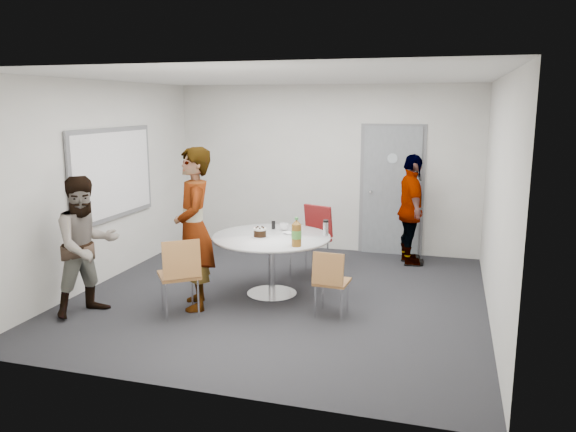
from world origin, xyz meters
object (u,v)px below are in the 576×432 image
(chair_far, at_px, (313,233))
(whiteboard, at_px, (113,174))
(chair_near_right, at_px, (330,278))
(person_right, at_px, (411,210))
(door, at_px, (392,191))
(chair_near_left, at_px, (180,269))
(table, at_px, (273,244))
(person_main, at_px, (194,229))
(person_left, at_px, (87,246))

(chair_far, bearing_deg, whiteboard, 39.03)
(chair_near_right, xyz_separation_m, person_right, (0.70, 2.48, 0.36))
(person_right, bearing_deg, door, 17.87)
(door, xyz_separation_m, chair_near_left, (-1.97, -3.48, -0.46))
(person_right, bearing_deg, table, 125.77)
(chair_near_right, xyz_separation_m, chair_far, (-0.59, 1.59, 0.13))
(door, relative_size, person_main, 1.11)
(person_main, relative_size, person_right, 1.15)
(chair_near_right, height_order, chair_far, chair_far)
(door, relative_size, person_left, 1.32)
(door, distance_m, person_main, 3.68)
(person_main, height_order, person_left, person_main)
(person_main, relative_size, person_left, 1.19)
(chair_far, bearing_deg, chair_near_left, 84.12)
(whiteboard, bearing_deg, person_main, -27.61)
(whiteboard, xyz_separation_m, chair_near_right, (3.21, -0.73, -0.98))
(chair_near_right, bearing_deg, door, 86.99)
(whiteboard, relative_size, chair_far, 1.94)
(chair_near_right, bearing_deg, person_main, -172.71)
(table, xyz_separation_m, chair_near_left, (-0.78, -1.00, -0.11))
(door, bearing_deg, chair_near_left, -119.57)
(chair_near_left, distance_m, chair_near_right, 1.69)
(whiteboard, relative_size, person_right, 1.14)
(table, relative_size, person_main, 0.77)
(door, bearing_deg, person_right, -56.33)
(chair_near_right, xyz_separation_m, person_main, (-1.61, -0.11, 0.48))
(person_left, distance_m, person_right, 4.62)
(person_right, bearing_deg, person_main, 122.44)
(whiteboard, bearing_deg, chair_near_right, -12.85)
(door, distance_m, whiteboard, 4.25)
(person_right, bearing_deg, whiteboard, 98.28)
(chair_far, bearing_deg, person_left, 67.50)
(door, xyz_separation_m, person_left, (-3.05, -3.66, -0.22))
(chair_near_left, height_order, chair_near_right, chair_near_left)
(person_main, bearing_deg, person_right, 110.46)
(chair_far, bearing_deg, table, 97.26)
(table, bearing_deg, whiteboard, 175.23)
(table, bearing_deg, person_main, -140.08)
(door, height_order, chair_near_left, door)
(chair_near_right, bearing_deg, whiteboard, 170.70)
(chair_far, xyz_separation_m, person_left, (-2.12, -2.23, 0.20))
(chair_near_right, distance_m, chair_far, 1.70)
(door, bearing_deg, chair_far, -123.16)
(person_main, bearing_deg, person_left, -91.67)
(chair_far, xyz_separation_m, person_right, (1.29, 0.90, 0.23))
(whiteboard, height_order, chair_near_left, whiteboard)
(door, bearing_deg, chair_near_right, -96.55)
(person_main, bearing_deg, chair_far, 121.05)
(chair_near_left, bearing_deg, table, 14.87)
(whiteboard, distance_m, person_right, 4.33)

